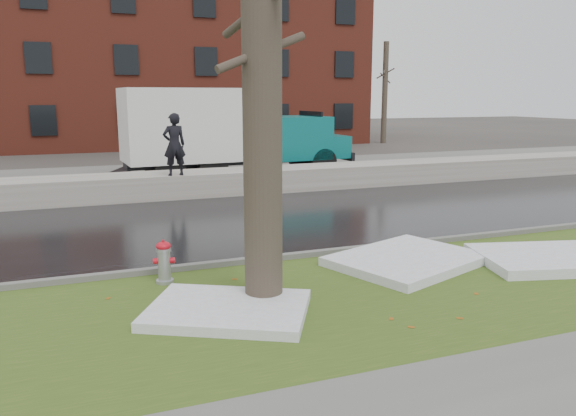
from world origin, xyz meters
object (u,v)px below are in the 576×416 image
object	(u,v)px
fire_hydrant	(164,260)
box_truck	(224,131)
worker	(174,144)
tree	(262,58)

from	to	relation	value
fire_hydrant	box_truck	world-z (taller)	box_truck
box_truck	worker	size ratio (longest dim) A/B	5.51
fire_hydrant	box_truck	distance (m)	12.44
box_truck	fire_hydrant	bearing A→B (deg)	-112.95
box_truck	worker	distance (m)	4.75
box_truck	worker	world-z (taller)	box_truck
fire_hydrant	tree	xyz separation A→B (m)	(1.27, -1.37, 3.18)
worker	fire_hydrant	bearing A→B (deg)	72.92
fire_hydrant	worker	world-z (taller)	worker
worker	tree	bearing A→B (deg)	82.57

